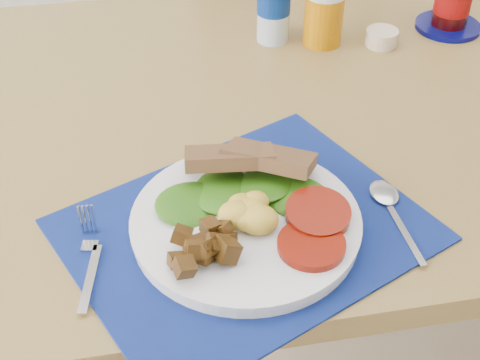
{
  "coord_description": "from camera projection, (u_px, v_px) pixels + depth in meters",
  "views": [
    {
      "loc": [
        -0.35,
        -0.7,
        1.36
      ],
      "look_at": [
        -0.23,
        -0.05,
        0.8
      ],
      "focal_mm": 50.0,
      "sensor_mm": 36.0,
      "label": 1
    }
  ],
  "objects": [
    {
      "name": "placemat",
      "position": [
        246.0,
        230.0,
        0.87
      ],
      "size": [
        0.54,
        0.49,
        0.0
      ],
      "primitive_type": "cube",
      "rotation": [
        0.0,
        0.0,
        0.42
      ],
      "color": "black",
      "rests_on": "table"
    },
    {
      "name": "ramekin",
      "position": [
        382.0,
        38.0,
        1.25
      ],
      "size": [
        0.06,
        0.06,
        0.03
      ],
      "primitive_type": "cylinder",
      "color": "beige",
      "rests_on": "table"
    },
    {
      "name": "juice_glass",
      "position": [
        323.0,
        18.0,
        1.23
      ],
      "size": [
        0.07,
        0.07,
        0.1
      ],
      "primitive_type": "cylinder",
      "color": "#B56904",
      "rests_on": "table"
    },
    {
      "name": "fork",
      "position": [
        90.0,
        257.0,
        0.83
      ],
      "size": [
        0.03,
        0.16,
        0.0
      ],
      "rotation": [
        0.0,
        0.0,
        -0.19
      ],
      "color": "#B2B5BA",
      "rests_on": "placemat"
    },
    {
      "name": "chair_far",
      "position": [
        278.0,
        1.0,
        1.69
      ],
      "size": [
        0.49,
        0.47,
        1.26
      ],
      "rotation": [
        0.0,
        0.0,
        3.19
      ],
      "color": "brown",
      "rests_on": "ground"
    },
    {
      "name": "table",
      "position": [
        344.0,
        135.0,
        1.18
      ],
      "size": [
        1.4,
        0.9,
        0.75
      ],
      "color": "brown",
      "rests_on": "ground"
    },
    {
      "name": "breakfast_plate",
      "position": [
        242.0,
        220.0,
        0.85
      ],
      "size": [
        0.29,
        0.29,
        0.07
      ],
      "rotation": [
        0.0,
        0.0,
        -0.26
      ],
      "color": "silver",
      "rests_on": "placemat"
    },
    {
      "name": "spoon",
      "position": [
        391.0,
        207.0,
        0.9
      ],
      "size": [
        0.04,
        0.16,
        0.0
      ],
      "rotation": [
        0.0,
        0.0,
        0.03
      ],
      "color": "#B2B5BA",
      "rests_on": "placemat"
    },
    {
      "name": "jam_on_saucer",
      "position": [
        452.0,
        4.0,
        1.28
      ],
      "size": [
        0.13,
        0.13,
        0.11
      ],
      "color": "#04074B",
      "rests_on": "table"
    }
  ]
}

